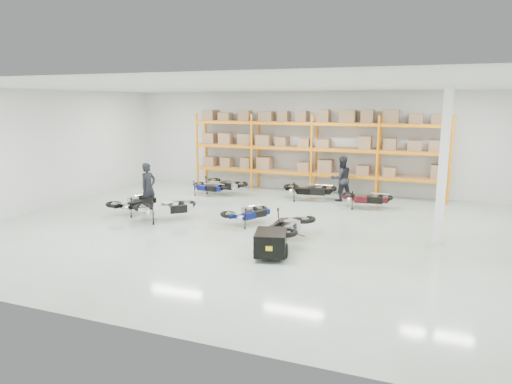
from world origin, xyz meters
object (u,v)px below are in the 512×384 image
at_px(moto_back_c, 309,186).
at_px(person_back, 341,179).
at_px(moto_back_b, 223,181).
at_px(moto_black_far_left, 134,199).
at_px(moto_back_d, 366,195).
at_px(moto_blue_centre, 248,210).
at_px(moto_silver_left, 166,204).
at_px(moto_back_a, 208,185).
at_px(trailer, 271,243).
at_px(person_left, 148,187).
at_px(moto_touring_right, 289,222).

height_order(moto_back_c, person_back, person_back).
bearing_deg(moto_back_b, moto_black_far_left, 176.53).
bearing_deg(moto_back_d, moto_blue_centre, 133.83).
relative_size(moto_blue_centre, person_back, 0.86).
distance_m(moto_blue_centre, moto_silver_left, 2.90).
height_order(moto_back_a, moto_back_d, moto_back_d).
relative_size(trailer, person_left, 0.97).
bearing_deg(person_back, moto_black_far_left, 2.46).
xyz_separation_m(moto_back_d, person_left, (-7.56, -3.34, 0.38)).
xyz_separation_m(moto_back_b, person_left, (-1.24, -3.93, 0.32)).
bearing_deg(person_left, moto_back_a, 1.12).
xyz_separation_m(moto_back_a, moto_back_b, (0.48, 0.52, 0.11)).
xyz_separation_m(moto_touring_right, person_back, (0.38, 6.14, 0.34)).
bearing_deg(moto_back_c, person_back, -78.92).
height_order(moto_back_b, person_back, person_back).
height_order(moto_back_a, moto_back_b, moto_back_b).
height_order(moto_silver_left, trailer, moto_silver_left).
relative_size(moto_silver_left, person_left, 1.02).
relative_size(moto_touring_right, trailer, 1.09).
distance_m(moto_touring_right, moto_back_d, 5.32).
bearing_deg(person_left, moto_touring_right, -92.41).
distance_m(moto_silver_left, moto_back_c, 6.24).
height_order(moto_touring_right, moto_back_c, moto_back_c).
distance_m(trailer, moto_back_c, 7.41).
bearing_deg(person_left, moto_back_b, -3.76).
distance_m(trailer, moto_back_d, 6.86).
distance_m(moto_back_a, moto_back_d, 6.79).
xyz_separation_m(moto_silver_left, moto_back_d, (6.22, 4.28, -0.04)).
height_order(moto_back_c, person_left, person_left).
height_order(moto_black_far_left, trailer, moto_black_far_left).
bearing_deg(moto_back_c, person_left, 121.89).
height_order(moto_silver_left, moto_back_b, moto_back_b).
height_order(moto_blue_centre, moto_back_b, moto_back_b).
xyz_separation_m(moto_touring_right, person_left, (-6.01, 1.75, 0.32)).
distance_m(trailer, moto_back_b, 8.70).
distance_m(moto_blue_centre, person_back, 5.33).
bearing_deg(moto_back_c, moto_black_far_left, 123.75).
xyz_separation_m(moto_blue_centre, person_back, (2.20, 4.83, 0.44)).
height_order(moto_blue_centre, moto_touring_right, moto_touring_right).
height_order(moto_blue_centre, moto_back_c, moto_back_c).
distance_m(moto_silver_left, person_back, 7.36).
relative_size(moto_back_b, person_back, 1.03).
relative_size(moto_blue_centre, moto_silver_left, 0.86).
relative_size(moto_silver_left, moto_touring_right, 0.97).
distance_m(moto_blue_centre, moto_touring_right, 2.24).
distance_m(moto_touring_right, moto_back_c, 5.82).
xyz_separation_m(moto_blue_centre, trailer, (1.82, -2.90, -0.07)).
distance_m(moto_black_far_left, moto_back_b, 4.71).
bearing_deg(moto_back_d, moto_back_c, 70.10).
height_order(moto_black_far_left, moto_back_d, moto_back_d).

